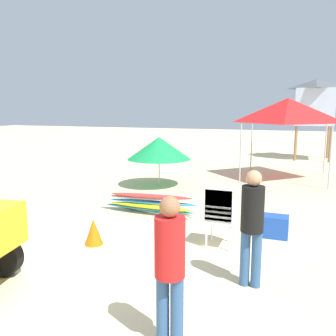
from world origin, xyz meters
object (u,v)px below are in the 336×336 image
object	(u,v)px
lifeguard_tower	(315,102)
beach_umbrella_left	(159,148)
popup_canopy	(288,110)
cooler_box	(274,226)
surfboard_pile	(149,204)
stacked_plastic_chairs	(220,211)
traffic_cone_near	(94,232)
lifeguard_near_left	(252,221)
lifeguard_near_center	(170,263)

from	to	relation	value
lifeguard_tower	beach_umbrella_left	distance (m)	10.02
popup_canopy	cooler_box	bearing A→B (deg)	-89.16
surfboard_pile	cooler_box	size ratio (longest dim) A/B	4.27
stacked_plastic_chairs	popup_canopy	xyz separation A→B (m)	(0.80, 7.34, 1.78)
beach_umbrella_left	traffic_cone_near	bearing A→B (deg)	-81.48
lifeguard_near_left	lifeguard_near_center	size ratio (longest dim) A/B	1.02
beach_umbrella_left	lifeguard_tower	bearing A→B (deg)	60.60
surfboard_pile	beach_umbrella_left	distance (m)	3.25
lifeguard_near_left	traffic_cone_near	world-z (taller)	lifeguard_near_left
traffic_cone_near	cooler_box	world-z (taller)	traffic_cone_near
stacked_plastic_chairs	lifeguard_near_center	size ratio (longest dim) A/B	0.73
lifeguard_near_left	traffic_cone_near	distance (m)	3.11
lifeguard_near_left	lifeguard_near_center	distance (m)	1.75
surfboard_pile	lifeguard_tower	distance (m)	12.48
lifeguard_near_left	traffic_cone_near	xyz separation A→B (m)	(-2.97, 0.57, -0.72)
cooler_box	lifeguard_near_center	bearing A→B (deg)	-101.60
stacked_plastic_chairs	cooler_box	distance (m)	1.38
stacked_plastic_chairs	beach_umbrella_left	xyz separation A→B (m)	(-3.01, 4.50, 0.57)
lifeguard_near_left	beach_umbrella_left	bearing A→B (deg)	123.05
lifeguard_near_left	popup_canopy	bearing A→B (deg)	89.53
lifeguard_near_left	cooler_box	xyz separation A→B (m)	(0.16, 2.19, -0.76)
beach_umbrella_left	traffic_cone_near	distance (m)	5.34
popup_canopy	cooler_box	world-z (taller)	popup_canopy
beach_umbrella_left	popup_canopy	bearing A→B (deg)	36.65
stacked_plastic_chairs	lifeguard_near_center	world-z (taller)	lifeguard_near_center
lifeguard_near_left	lifeguard_tower	bearing A→B (deg)	85.57
popup_canopy	traffic_cone_near	world-z (taller)	popup_canopy
lifeguard_near_left	traffic_cone_near	size ratio (longest dim) A/B	3.42
lifeguard_tower	cooler_box	bearing A→B (deg)	-94.45
beach_umbrella_left	lifeguard_near_center	bearing A→B (deg)	-67.10
stacked_plastic_chairs	cooler_box	world-z (taller)	stacked_plastic_chairs
popup_canopy	beach_umbrella_left	bearing A→B (deg)	-143.35
popup_canopy	lifeguard_tower	world-z (taller)	lifeguard_tower
lifeguard_near_left	beach_umbrella_left	world-z (taller)	lifeguard_near_left
lifeguard_near_center	popup_canopy	distance (m)	10.37
lifeguard_near_center	popup_canopy	size ratio (longest dim) A/B	0.57
lifeguard_near_left	popup_canopy	size ratio (longest dim) A/B	0.58
surfboard_pile	beach_umbrella_left	size ratio (longest dim) A/B	1.16
popup_canopy	surfboard_pile	bearing A→B (deg)	-116.50
lifeguard_near_left	surfboard_pile	bearing A→B (deg)	134.98
popup_canopy	beach_umbrella_left	distance (m)	4.91
stacked_plastic_chairs	surfboard_pile	bearing A→B (deg)	143.07
stacked_plastic_chairs	beach_umbrella_left	distance (m)	5.45
lifeguard_tower	cooler_box	size ratio (longest dim) A/B	7.03
traffic_cone_near	lifeguard_tower	bearing A→B (deg)	73.54
lifeguard_near_left	lifeguard_tower	world-z (taller)	lifeguard_tower
lifeguard_near_left	beach_umbrella_left	xyz separation A→B (m)	(-3.74, 5.75, 0.30)
stacked_plastic_chairs	traffic_cone_near	size ratio (longest dim) A/B	2.42
lifeguard_tower	lifeguard_near_left	bearing A→B (deg)	-94.43
surfboard_pile	lifeguard_near_center	xyz separation A→B (m)	(2.19, -4.45, 0.71)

